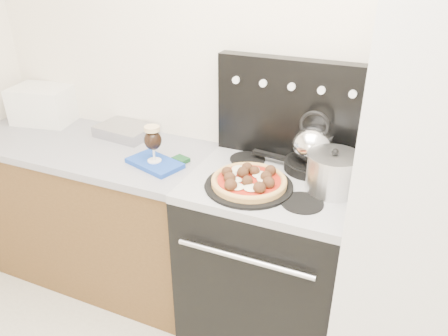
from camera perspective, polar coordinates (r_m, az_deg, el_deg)
The scene contains 16 objects.
room_shell at distance 1.21m, azimuth -9.59°, elevation -5.52°, with size 3.52×3.01×2.52m.
base_cabinet at distance 2.79m, azimuth -16.31°, elevation -5.69°, with size 1.45×0.60×0.86m, color brown.
countertop at distance 2.58m, azimuth -17.60°, elevation 2.75°, with size 1.48×0.63×0.04m, color #9595A0.
stove_body at distance 2.31m, azimuth 5.72°, elevation -12.01°, with size 0.76×0.65×0.88m, color black.
cooktop at distance 2.05m, azimuth 6.31°, elevation -1.99°, with size 0.76×0.65×0.04m, color #ADADB2.
backguard at distance 2.18m, azimuth 8.91°, elevation 7.50°, with size 0.76×0.08×0.50m, color black.
fridge at distance 1.95m, azimuth 26.19°, elevation -4.87°, with size 0.64×0.68×1.90m, color silver.
toaster_oven at distance 2.94m, azimuth -22.48°, elevation 7.70°, with size 0.35×0.26×0.22m, color white.
foil_sheet at distance 2.60m, azimuth -12.75°, elevation 4.79°, with size 0.31×0.23×0.06m, color silver.
oven_mitt at distance 2.22m, azimuth -9.04°, elevation 0.62°, with size 0.28×0.16×0.02m, color #1A43AF.
beer_glass at distance 2.17m, azimuth -9.24°, elevation 3.15°, with size 0.09×0.09×0.19m, color black, non-canonical shape.
pizza_pan at distance 1.96m, azimuth 3.27°, elevation -2.32°, with size 0.40×0.40×0.01m, color black.
pizza at distance 1.95m, azimuth 3.29°, elevation -1.54°, with size 0.34×0.34×0.05m, color tan, non-canonical shape.
skillet at distance 2.14m, azimuth 11.21°, elevation 0.35°, with size 0.25×0.25×0.05m, color black.
tea_kettle at distance 2.09m, azimuth 11.52°, elevation 3.49°, with size 0.19×0.19×0.21m, color silver, non-canonical shape.
stock_pot at distance 1.96m, azimuth 13.98°, elevation -0.73°, with size 0.23×0.23×0.16m, color silver.
Camera 1 is at (0.58, -0.54, 1.90)m, focal length 35.00 mm.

